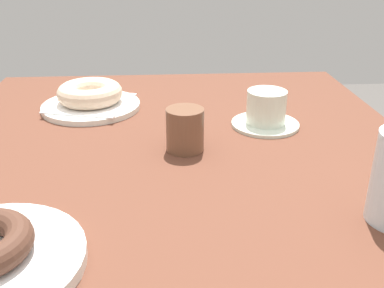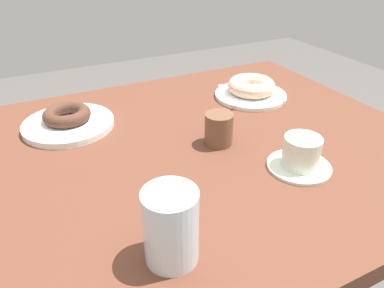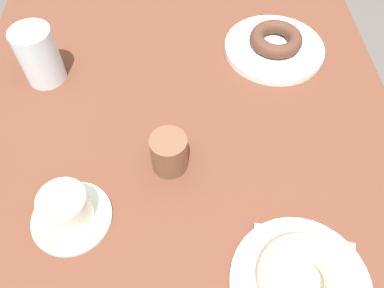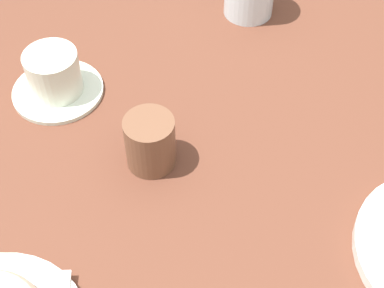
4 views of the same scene
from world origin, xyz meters
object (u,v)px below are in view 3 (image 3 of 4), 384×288
(donut_sugar_ring, at_px, (305,279))
(coffee_cup, at_px, (67,210))
(plate_chocolate_ring, at_px, (274,48))
(water_glass, at_px, (39,56))
(plate_sugar_ring, at_px, (300,284))
(sugar_jar, at_px, (169,153))
(donut_chocolate_ring, at_px, (276,39))

(donut_sugar_ring, height_order, coffee_cup, coffee_cup)
(plate_chocolate_ring, height_order, water_glass, water_glass)
(plate_sugar_ring, bearing_deg, water_glass, -134.95)
(sugar_jar, bearing_deg, plate_sugar_ring, 40.92)
(sugar_jar, bearing_deg, donut_sugar_ring, 40.92)
(donut_sugar_ring, bearing_deg, plate_sugar_ring, 0.00)
(plate_chocolate_ring, relative_size, donut_sugar_ring, 1.62)
(donut_chocolate_ring, height_order, sugar_jar, sugar_jar)
(plate_sugar_ring, relative_size, donut_sugar_ring, 1.52)
(plate_sugar_ring, distance_m, donut_sugar_ring, 0.03)
(water_glass, bearing_deg, sugar_jar, 48.49)
(donut_chocolate_ring, xyz_separation_m, plate_sugar_ring, (0.48, -0.04, -0.03))
(water_glass, bearing_deg, plate_chocolate_ring, 97.23)
(donut_chocolate_ring, bearing_deg, plate_sugar_ring, -5.05)
(plate_chocolate_ring, relative_size, coffee_cup, 1.70)
(plate_sugar_ring, height_order, donut_sugar_ring, donut_sugar_ring)
(donut_chocolate_ring, distance_m, coffee_cup, 0.52)
(plate_chocolate_ring, xyz_separation_m, coffee_cup, (0.37, -0.37, 0.02))
(coffee_cup, bearing_deg, donut_sugar_ring, 71.09)
(plate_sugar_ring, bearing_deg, donut_chocolate_ring, 174.95)
(plate_sugar_ring, bearing_deg, donut_sugar_ring, 0.00)
(coffee_cup, distance_m, sugar_jar, 0.18)
(plate_chocolate_ring, distance_m, donut_sugar_ring, 0.48)
(donut_chocolate_ring, height_order, water_glass, water_glass)
(donut_chocolate_ring, bearing_deg, coffee_cup, -45.29)
(donut_chocolate_ring, relative_size, donut_sugar_ring, 0.84)
(sugar_jar, bearing_deg, plate_chocolate_ring, 141.25)
(coffee_cup, relative_size, sugar_jar, 1.76)
(donut_chocolate_ring, bearing_deg, sugar_jar, -38.75)
(plate_sugar_ring, xyz_separation_m, water_glass, (-0.42, -0.42, 0.05))
(plate_chocolate_ring, distance_m, water_glass, 0.47)
(plate_chocolate_ring, bearing_deg, donut_sugar_ring, -5.05)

